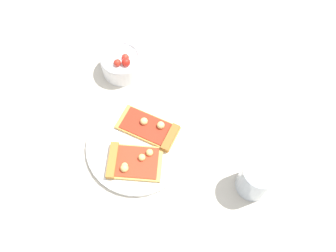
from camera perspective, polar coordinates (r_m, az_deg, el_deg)
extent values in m
plane|color=beige|center=(0.95, -1.70, -2.37)|extent=(2.40, 2.40, 0.00)
cylinder|color=white|center=(0.94, -4.62, -3.07)|extent=(0.26, 0.26, 0.01)
cube|color=#E5B256|center=(0.92, -5.02, -5.60)|extent=(0.15, 0.16, 0.01)
cube|color=#B77A33|center=(0.92, -8.47, -5.21)|extent=(0.08, 0.08, 0.02)
cube|color=red|center=(0.91, -5.05, -5.48)|extent=(0.13, 0.14, 0.00)
sphere|color=#EAD172|center=(0.91, -2.84, -4.07)|extent=(0.02, 0.02, 0.02)
sphere|color=#F2D87F|center=(0.91, -6.65, -6.04)|extent=(0.02, 0.02, 0.02)
sphere|color=#EAD172|center=(0.90, -6.68, -6.40)|extent=(0.02, 0.02, 0.02)
sphere|color=#EAD172|center=(0.91, -4.02, -4.81)|extent=(0.02, 0.02, 0.02)
cube|color=gold|center=(0.95, -3.32, -0.37)|extent=(0.17, 0.14, 0.01)
cube|color=#A36B2D|center=(0.93, 0.35, -1.83)|extent=(0.05, 0.08, 0.02)
cube|color=#B22D19|center=(0.95, -3.34, -0.23)|extent=(0.15, 0.12, 0.00)
sphere|color=#F2D87F|center=(0.94, -1.12, 0.11)|extent=(0.02, 0.02, 0.02)
sphere|color=#F2D87F|center=(0.95, -3.84, 0.63)|extent=(0.02, 0.02, 0.02)
cylinder|color=white|center=(1.05, -7.10, 9.35)|extent=(0.11, 0.11, 0.06)
torus|color=white|center=(1.02, -7.30, 10.34)|extent=(0.11, 0.11, 0.01)
sphere|color=red|center=(1.02, -6.54, 10.37)|extent=(0.02, 0.02, 0.02)
sphere|color=red|center=(1.00, -6.44, 9.68)|extent=(0.02, 0.02, 0.02)
sphere|color=red|center=(1.01, -7.77, 9.56)|extent=(0.02, 0.02, 0.02)
cylinder|color=silver|center=(0.89, 13.39, -7.77)|extent=(0.08, 0.08, 0.11)
cylinder|color=black|center=(0.90, 13.25, -7.99)|extent=(0.07, 0.07, 0.08)
cube|color=white|center=(0.86, 12.72, -7.73)|extent=(0.02, 0.02, 0.02)
cube|color=white|center=(0.86, 13.98, -8.35)|extent=(0.02, 0.02, 0.02)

